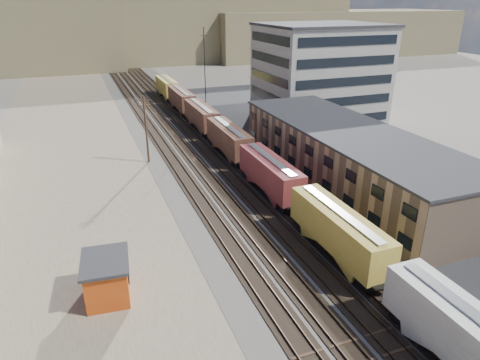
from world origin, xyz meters
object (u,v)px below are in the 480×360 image
object	(u,v)px
utility_pole_north	(146,128)
parked_car_blue	(326,123)
maintenance_shed	(107,278)
freight_train	(247,154)

from	to	relation	value
utility_pole_north	parked_car_blue	bearing A→B (deg)	11.69
utility_pole_north	maintenance_shed	xyz separation A→B (m)	(-8.59, -30.41, -3.49)
freight_train	parked_car_blue	world-z (taller)	freight_train
freight_train	maintenance_shed	world-z (taller)	freight_train
freight_train	utility_pole_north	xyz separation A→B (m)	(-12.30, 9.10, 2.50)
maintenance_shed	parked_car_blue	xyz separation A→B (m)	(43.78, 37.69, -1.01)
utility_pole_north	parked_car_blue	size ratio (longest dim) A/B	1.73
freight_train	utility_pole_north	size ratio (longest dim) A/B	11.97
maintenance_shed	parked_car_blue	bearing A→B (deg)	40.72
freight_train	maintenance_shed	distance (m)	29.86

